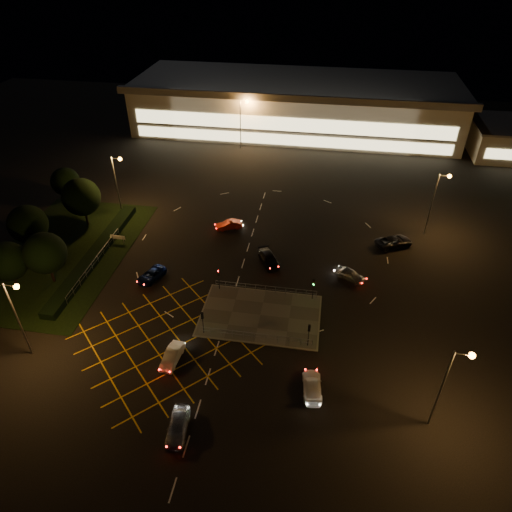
% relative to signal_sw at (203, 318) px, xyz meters
% --- Properties ---
extents(ground, '(180.00, 180.00, 0.00)m').
position_rel_signal_sw_xyz_m(ground, '(4.00, 5.99, -2.37)').
color(ground, black).
rests_on(ground, ground).
extents(pedestrian_island, '(14.00, 9.00, 0.12)m').
position_rel_signal_sw_xyz_m(pedestrian_island, '(6.00, 3.99, -2.31)').
color(pedestrian_island, '#4C4944').
rests_on(pedestrian_island, ground).
extents(grass_verge, '(18.00, 30.00, 0.08)m').
position_rel_signal_sw_xyz_m(grass_verge, '(-24.00, 11.99, -2.33)').
color(grass_verge, black).
rests_on(grass_verge, ground).
extents(hedge, '(2.00, 26.00, 1.00)m').
position_rel_signal_sw_xyz_m(hedge, '(-19.00, 11.99, -1.87)').
color(hedge, black).
rests_on(hedge, ground).
extents(supermarket, '(72.00, 26.50, 10.50)m').
position_rel_signal_sw_xyz_m(supermarket, '(4.00, 67.95, 2.95)').
color(supermarket, beige).
rests_on(supermarket, ground).
extents(streetlight_sw, '(1.78, 0.56, 10.03)m').
position_rel_signal_sw_xyz_m(streetlight_sw, '(-17.56, -6.01, 4.20)').
color(streetlight_sw, slate).
rests_on(streetlight_sw, ground).
extents(streetlight_se, '(1.78, 0.56, 10.03)m').
position_rel_signal_sw_xyz_m(streetlight_se, '(24.44, -8.01, 4.20)').
color(streetlight_se, slate).
rests_on(streetlight_se, ground).
extents(streetlight_nw, '(1.78, 0.56, 10.03)m').
position_rel_signal_sw_xyz_m(streetlight_nw, '(-19.56, 23.99, 4.20)').
color(streetlight_nw, slate).
rests_on(streetlight_nw, ground).
extents(streetlight_ne, '(1.78, 0.56, 10.03)m').
position_rel_signal_sw_xyz_m(streetlight_ne, '(28.44, 25.99, 4.20)').
color(streetlight_ne, slate).
rests_on(streetlight_ne, ground).
extents(streetlight_far_left, '(1.78, 0.56, 10.03)m').
position_rel_signal_sw_xyz_m(streetlight_far_left, '(-5.56, 53.99, 4.20)').
color(streetlight_far_left, slate).
rests_on(streetlight_far_left, ground).
extents(streetlight_far_right, '(1.78, 0.56, 10.03)m').
position_rel_signal_sw_xyz_m(streetlight_far_right, '(34.44, 55.99, 4.20)').
color(streetlight_far_right, slate).
rests_on(streetlight_far_right, ground).
extents(signal_sw, '(0.28, 0.30, 3.15)m').
position_rel_signal_sw_xyz_m(signal_sw, '(0.00, 0.00, 0.00)').
color(signal_sw, black).
rests_on(signal_sw, pedestrian_island).
extents(signal_se, '(0.28, 0.30, 3.15)m').
position_rel_signal_sw_xyz_m(signal_se, '(12.00, 0.00, 0.00)').
color(signal_se, black).
rests_on(signal_se, pedestrian_island).
extents(signal_nw, '(0.28, 0.30, 3.15)m').
position_rel_signal_sw_xyz_m(signal_nw, '(0.00, 7.99, 0.00)').
color(signal_nw, black).
rests_on(signal_nw, pedestrian_island).
extents(signal_ne, '(0.28, 0.30, 3.15)m').
position_rel_signal_sw_xyz_m(signal_ne, '(12.00, 7.99, 0.00)').
color(signal_ne, black).
rests_on(signal_ne, pedestrian_island).
extents(tree_a, '(5.04, 5.04, 6.86)m').
position_rel_signal_sw_xyz_m(tree_a, '(-26.00, 3.99, 1.97)').
color(tree_a, black).
rests_on(tree_a, ground).
extents(tree_b, '(5.40, 5.40, 7.35)m').
position_rel_signal_sw_xyz_m(tree_b, '(-28.00, 11.99, 2.28)').
color(tree_b, black).
rests_on(tree_b, ground).
extents(tree_c, '(5.76, 5.76, 7.84)m').
position_rel_signal_sw_xyz_m(tree_c, '(-24.00, 19.99, 2.59)').
color(tree_c, black).
rests_on(tree_c, ground).
extents(tree_d, '(4.68, 4.68, 6.37)m').
position_rel_signal_sw_xyz_m(tree_d, '(-30.00, 25.99, 1.65)').
color(tree_d, black).
rests_on(tree_d, ground).
extents(tree_e, '(5.40, 5.40, 7.35)m').
position_rel_signal_sw_xyz_m(tree_e, '(-22.00, 5.99, 2.28)').
color(tree_e, black).
rests_on(tree_e, ground).
extents(car_near_silver, '(2.27, 4.69, 1.54)m').
position_rel_signal_sw_xyz_m(car_near_silver, '(0.83, -12.57, -1.60)').
color(car_near_silver, '#B4B7BC').
rests_on(car_near_silver, ground).
extents(car_queue_white, '(1.80, 4.24, 1.36)m').
position_rel_signal_sw_xyz_m(car_queue_white, '(-2.32, -4.47, -1.69)').
color(car_queue_white, white).
rests_on(car_queue_white, ground).
extents(car_left_blue, '(3.52, 4.87, 1.23)m').
position_rel_signal_sw_xyz_m(car_left_blue, '(-9.42, 8.68, -1.75)').
color(car_left_blue, '#0C1948').
rests_on(car_left_blue, ground).
extents(car_far_dkgrey, '(4.06, 5.21, 1.41)m').
position_rel_signal_sw_xyz_m(car_far_dkgrey, '(5.52, 14.69, -1.66)').
color(car_far_dkgrey, black).
rests_on(car_far_dkgrey, ground).
extents(car_right_silver, '(4.32, 3.48, 1.38)m').
position_rel_signal_sw_xyz_m(car_right_silver, '(16.70, 12.99, -1.68)').
color(car_right_silver, silver).
rests_on(car_right_silver, ground).
extents(car_circ_red, '(4.24, 2.89, 1.32)m').
position_rel_signal_sw_xyz_m(car_circ_red, '(-1.84, 22.53, -1.71)').
color(car_circ_red, '#A0220B').
rests_on(car_circ_red, ground).
extents(car_east_grey, '(6.06, 4.80, 1.53)m').
position_rel_signal_sw_xyz_m(car_east_grey, '(23.04, 21.77, -1.60)').
color(car_east_grey, black).
rests_on(car_east_grey, ground).
extents(car_approach_white, '(2.41, 4.77, 1.33)m').
position_rel_signal_sw_xyz_m(car_approach_white, '(12.86, -6.00, -1.70)').
color(car_approach_white, white).
rests_on(car_approach_white, ground).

